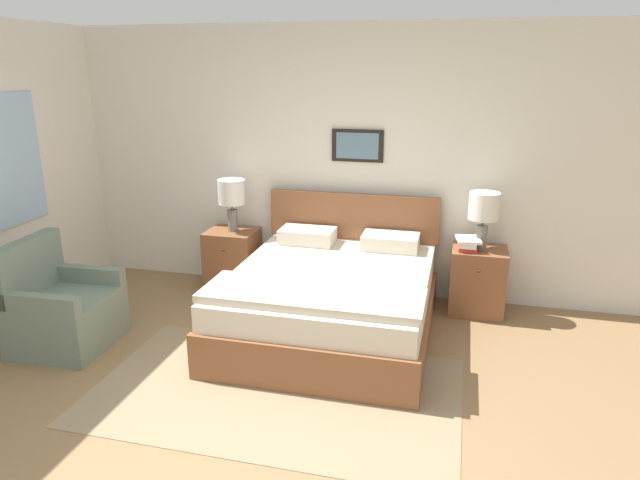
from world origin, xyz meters
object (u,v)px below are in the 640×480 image
Objects in this scene: armchair at (61,311)px; table_lamp_near_window at (232,195)px; nightstand_near_window at (233,260)px; table_lamp_by_door at (484,210)px; nightstand_by_door at (477,281)px; bed at (331,300)px.

table_lamp_near_window is (0.90, 1.51, 0.69)m from armchair.
nightstand_near_window is (0.88, 1.51, 0.01)m from armchair.
table_lamp_near_window and table_lamp_by_door have the same top height.
bed is at bearing -147.71° from nightstand_by_door.
nightstand_by_door is at bearing 0.00° from nightstand_near_window.
nightstand_near_window is at bearing 147.71° from bed.
table_lamp_near_window is at bearing 146.48° from armchair.
armchair is at bearing -155.48° from nightstand_by_door.
table_lamp_near_window reaches higher than armchair.
table_lamp_near_window reaches higher than nightstand_near_window.
nightstand_near_window is 1.18× the size of table_lamp_near_window.
armchair reaches higher than nightstand_near_window.
nightstand_by_door is (1.21, 0.77, -0.00)m from bed.
table_lamp_by_door is (2.43, 0.01, 0.68)m from nightstand_near_window.
bed reaches higher than nightstand_by_door.
armchair is (-2.09, -0.74, -0.01)m from bed.
table_lamp_by_door reaches higher than armchair.
armchair is at bearing -160.50° from bed.
table_lamp_by_door is (0.00, 0.01, 0.68)m from nightstand_by_door.
nightstand_by_door is (2.42, 0.00, 0.00)m from nightstand_near_window.
nightstand_by_door is at bearing -107.69° from table_lamp_by_door.
table_lamp_near_window is at bearing 147.08° from bed.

